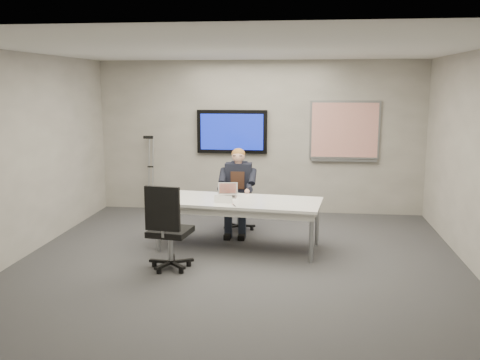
# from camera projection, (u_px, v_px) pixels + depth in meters

# --- Properties ---
(floor) EXTENTS (6.00, 6.00, 0.02)m
(floor) POSITION_uv_depth(u_px,v_px,m) (240.00, 262.00, 7.19)
(floor) COLOR #343436
(floor) RESTS_ON ground
(ceiling) EXTENTS (6.00, 6.00, 0.02)m
(ceiling) POSITION_uv_depth(u_px,v_px,m) (240.00, 49.00, 6.69)
(ceiling) COLOR silver
(ceiling) RESTS_ON wall_back
(wall_back) EXTENTS (6.00, 0.02, 2.80)m
(wall_back) POSITION_uv_depth(u_px,v_px,m) (259.00, 137.00, 9.87)
(wall_back) COLOR gray
(wall_back) RESTS_ON ground
(wall_front) EXTENTS (6.00, 0.02, 2.80)m
(wall_front) POSITION_uv_depth(u_px,v_px,m) (192.00, 215.00, 4.01)
(wall_front) COLOR gray
(wall_front) RESTS_ON ground
(wall_left) EXTENTS (0.02, 6.00, 2.80)m
(wall_left) POSITION_uv_depth(u_px,v_px,m) (22.00, 156.00, 7.30)
(wall_left) COLOR gray
(wall_left) RESTS_ON ground
(conference_table) EXTENTS (2.43, 1.23, 0.72)m
(conference_table) POSITION_uv_depth(u_px,v_px,m) (239.00, 205.00, 7.72)
(conference_table) COLOR white
(conference_table) RESTS_ON ground
(tv_display) EXTENTS (1.30, 0.09, 0.80)m
(tv_display) POSITION_uv_depth(u_px,v_px,m) (232.00, 132.00, 9.86)
(tv_display) COLOR black
(tv_display) RESTS_ON wall_back
(whiteboard) EXTENTS (1.25, 0.08, 1.10)m
(whiteboard) POSITION_uv_depth(u_px,v_px,m) (345.00, 131.00, 9.64)
(whiteboard) COLOR #919499
(whiteboard) RESTS_ON wall_back
(office_chair_far) EXTENTS (0.52, 0.52, 1.03)m
(office_chair_far) POSITION_uv_depth(u_px,v_px,m) (239.00, 210.00, 8.78)
(office_chair_far) COLOR black
(office_chair_far) RESTS_ON ground
(office_chair_near) EXTENTS (0.61, 0.61, 1.13)m
(office_chair_near) POSITION_uv_depth(u_px,v_px,m) (169.00, 243.00, 6.86)
(office_chair_near) COLOR black
(office_chair_near) RESTS_ON ground
(seated_person) EXTENTS (0.42, 0.73, 1.36)m
(seated_person) POSITION_uv_depth(u_px,v_px,m) (237.00, 200.00, 8.50)
(seated_person) COLOR #1E2432
(seated_person) RESTS_ON office_chair_far
(crutch) EXTENTS (0.21, 0.51, 1.49)m
(crutch) POSITION_uv_depth(u_px,v_px,m) (151.00, 172.00, 10.05)
(crutch) COLOR #ABAEB2
(crutch) RESTS_ON ground
(laptop) EXTENTS (0.31, 0.30, 0.21)m
(laptop) POSITION_uv_depth(u_px,v_px,m) (227.00, 193.00, 7.91)
(laptop) COLOR #A8A7AA
(laptop) RESTS_ON conference_table
(name_tent) EXTENTS (0.26, 0.10, 0.10)m
(name_tent) POSITION_uv_depth(u_px,v_px,m) (223.00, 199.00, 7.52)
(name_tent) COLOR white
(name_tent) RESTS_ON conference_table
(pen) EXTENTS (0.06, 0.14, 0.01)m
(pen) POSITION_uv_depth(u_px,v_px,m) (234.00, 205.00, 7.35)
(pen) COLOR black
(pen) RESTS_ON conference_table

